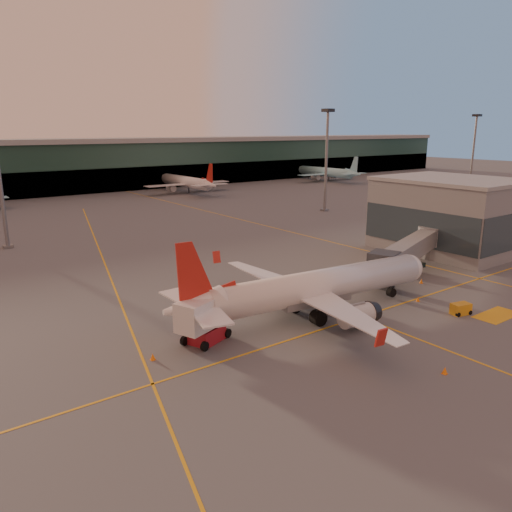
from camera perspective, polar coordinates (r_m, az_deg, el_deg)
ground at (r=51.85m, az=12.32°, el=-9.64°), size 600.00×600.00×0.00m
taxi_markings at (r=83.09m, az=-15.04°, el=-0.63°), size 100.12×173.00×0.01m
terminal at (r=176.53m, az=-25.08°, el=9.12°), size 400.00×20.00×17.60m
gate_building at (r=93.23m, az=21.32°, el=4.43°), size 18.40×22.40×12.60m
mast_east_near at (r=130.19m, az=8.07°, el=11.61°), size 2.40×2.40×25.60m
mast_east_far at (r=192.45m, az=23.63°, el=11.42°), size 2.40×2.40×25.60m
main_airplane at (r=56.44m, az=6.43°, el=-3.69°), size 34.60×31.26×10.44m
jet_bridge at (r=77.11m, az=17.51°, el=0.83°), size 24.37×10.97×5.38m
catering_truck at (r=50.02m, az=-5.92°, el=-6.92°), size 6.67×4.67×4.75m
gpu_cart at (r=62.36m, az=22.37°, el=-5.62°), size 2.49×1.84×1.31m
pushback_tug at (r=77.46m, az=16.26°, el=-1.19°), size 4.32×3.31×1.98m
cone_nose at (r=72.81m, az=18.37°, el=-2.75°), size 0.49×0.49×0.62m
cone_tail at (r=48.03m, az=-11.71°, el=-11.21°), size 0.50×0.50×0.64m
cone_wing_right at (r=47.59m, az=20.77°, el=-12.14°), size 0.50×0.50×0.64m
cone_fwd at (r=65.19m, az=18.01°, el=-4.71°), size 0.47×0.47×0.59m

